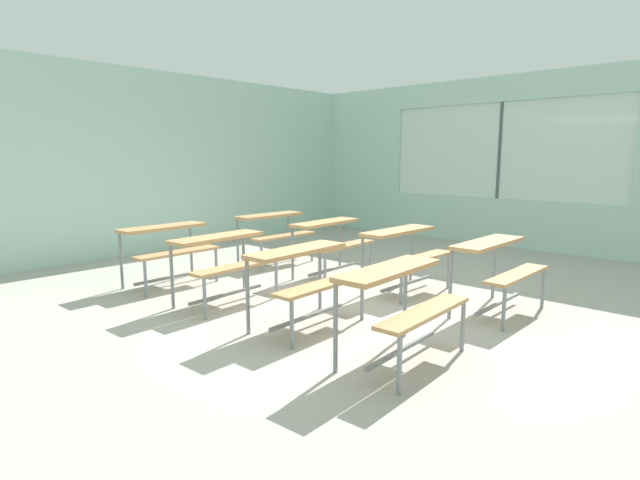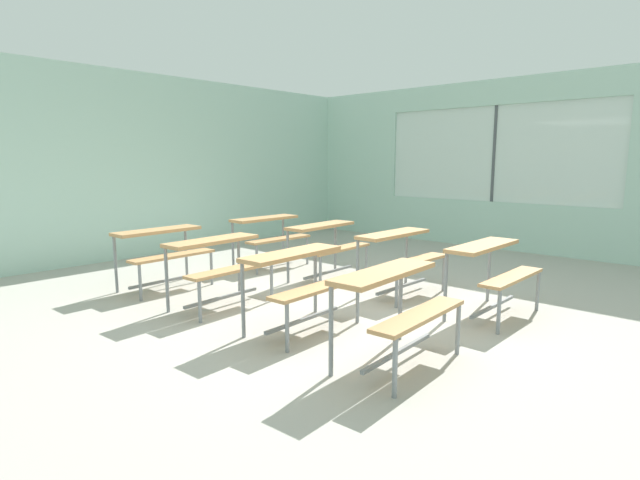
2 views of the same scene
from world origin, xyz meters
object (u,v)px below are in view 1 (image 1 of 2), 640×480
(desk_bench_r2c0, at_px, (224,253))
(desk_bench_r2c1, at_px, (332,235))
(desk_bench_r0c0, at_px, (401,292))
(desk_bench_r3c1, at_px, (274,226))
(desk_bench_r0c1, at_px, (498,259))
(desk_bench_r1c0, at_px, (305,268))
(desk_bench_r3c0, at_px, (168,241))
(desk_bench_r1c1, at_px, (405,245))

(desk_bench_r2c0, distance_m, desk_bench_r2c1, 1.74)
(desk_bench_r0c0, distance_m, desk_bench_r3c1, 3.91)
(desk_bench_r0c1, height_order, desk_bench_r1c0, same)
(desk_bench_r3c1, bearing_deg, desk_bench_r3c0, -178.72)
(desk_bench_r0c1, bearing_deg, desk_bench_r2c0, 125.93)
(desk_bench_r3c0, bearing_deg, desk_bench_r2c0, -91.70)
(desk_bench_r0c0, xyz_separation_m, desk_bench_r2c0, (0.02, 2.31, 0.00))
(desk_bench_r0c1, relative_size, desk_bench_r3c1, 0.99)
(desk_bench_r3c0, bearing_deg, desk_bench_r1c0, -90.40)
(desk_bench_r3c0, relative_size, desk_bench_r3c1, 1.00)
(desk_bench_r0c1, bearing_deg, desk_bench_r2c1, 88.88)
(desk_bench_r1c0, relative_size, desk_bench_r3c0, 1.00)
(desk_bench_r1c0, bearing_deg, desk_bench_r1c1, -1.89)
(desk_bench_r0c1, height_order, desk_bench_r1c1, same)
(desk_bench_r1c0, xyz_separation_m, desk_bench_r3c0, (-0.05, 2.36, 0.00))
(desk_bench_r1c1, distance_m, desk_bench_r3c1, 2.35)
(desk_bench_r0c1, relative_size, desk_bench_r3c0, 0.99)
(desk_bench_r3c1, bearing_deg, desk_bench_r0c0, -116.09)
(desk_bench_r0c1, distance_m, desk_bench_r1c0, 2.00)
(desk_bench_r0c0, distance_m, desk_bench_r2c1, 2.89)
(desk_bench_r2c0, distance_m, desk_bench_r3c1, 2.12)
(desk_bench_r0c1, bearing_deg, desk_bench_r1c0, 145.12)
(desk_bench_r0c1, xyz_separation_m, desk_bench_r3c1, (0.09, 3.50, 0.00))
(desk_bench_r0c0, xyz_separation_m, desk_bench_r0c1, (1.71, -0.03, 0.00))
(desk_bench_r2c0, xyz_separation_m, desk_bench_r2c1, (1.74, -0.03, 0.00))
(desk_bench_r2c1, distance_m, desk_bench_r3c0, 2.11)
(desk_bench_r0c0, relative_size, desk_bench_r1c1, 1.01)
(desk_bench_r0c1, xyz_separation_m, desk_bench_r2c0, (-1.69, 2.34, 0.00))
(desk_bench_r1c1, xyz_separation_m, desk_bench_r2c1, (-0.02, 1.16, 0.00))
(desk_bench_r1c1, height_order, desk_bench_r3c1, same)
(desk_bench_r1c0, relative_size, desk_bench_r2c1, 1.00)
(desk_bench_r2c0, bearing_deg, desk_bench_r0c0, -93.52)
(desk_bench_r1c0, bearing_deg, desk_bench_r3c1, 51.62)
(desk_bench_r1c0, xyz_separation_m, desk_bench_r3c1, (1.72, 2.36, 0.00))
(desk_bench_r0c0, xyz_separation_m, desk_bench_r3c1, (1.80, 3.47, 0.00))
(desk_bench_r3c0, bearing_deg, desk_bench_r0c1, -65.96)
(desk_bench_r1c0, distance_m, desk_bench_r2c1, 2.05)
(desk_bench_r3c0, height_order, desk_bench_r3c1, same)
(desk_bench_r0c0, bearing_deg, desk_bench_r3c1, 59.77)
(desk_bench_r0c1, xyz_separation_m, desk_bench_r1c0, (-1.64, 1.15, 0.00))
(desk_bench_r1c0, relative_size, desk_bench_r2c0, 0.99)
(desk_bench_r0c0, relative_size, desk_bench_r2c1, 1.00)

